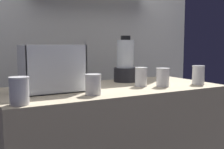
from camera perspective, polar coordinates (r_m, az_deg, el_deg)
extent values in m
cube|color=silver|center=(2.48, -8.77, 7.94)|extent=(2.60, 0.04, 2.50)
cube|color=white|center=(1.68, -11.84, -3.21)|extent=(0.34, 0.22, 0.01)
cube|color=white|center=(1.56, -10.77, 0.92)|extent=(0.34, 0.01, 0.27)
cube|color=white|center=(1.77, -12.98, 1.49)|extent=(0.34, 0.01, 0.27)
cube|color=white|center=(1.62, -17.58, 0.94)|extent=(0.01, 0.22, 0.27)
cube|color=white|center=(1.72, -6.63, 1.48)|extent=(0.01, 0.22, 0.27)
cone|color=orange|center=(1.66, -14.57, -2.62)|extent=(0.10, 0.14, 0.03)
cone|color=orange|center=(1.69, -10.80, -2.41)|extent=(0.18, 0.06, 0.03)
cone|color=orange|center=(1.70, -10.29, -2.24)|extent=(0.17, 0.12, 0.04)
cone|color=orange|center=(1.65, -12.78, -2.74)|extent=(0.09, 0.15, 0.03)
cone|color=orange|center=(1.64, -14.12, -2.00)|extent=(0.05, 0.16, 0.02)
cone|color=orange|center=(1.70, -10.22, -1.47)|extent=(0.08, 0.17, 0.03)
cone|color=orange|center=(1.66, -12.65, -1.33)|extent=(0.19, 0.05, 0.03)
cylinder|color=black|center=(2.05, 2.69, -0.03)|extent=(0.17, 0.17, 0.10)
cylinder|color=silver|center=(2.04, 2.71, 4.14)|extent=(0.13, 0.13, 0.20)
cylinder|color=red|center=(2.05, 2.70, 1.92)|extent=(0.11, 0.11, 0.04)
cylinder|color=black|center=(2.04, 2.73, 7.34)|extent=(0.07, 0.07, 0.03)
cylinder|color=white|center=(1.35, -18.09, -3.25)|extent=(0.09, 0.09, 0.12)
cylinder|color=yellow|center=(1.35, -18.07, -3.91)|extent=(0.08, 0.08, 0.09)
cylinder|color=white|center=(1.34, -18.18, -0.58)|extent=(0.09, 0.09, 0.01)
cylinder|color=white|center=(1.53, -3.79, -2.11)|extent=(0.09, 0.09, 0.11)
cylinder|color=orange|center=(1.53, -3.79, -2.40)|extent=(0.08, 0.08, 0.09)
cylinder|color=white|center=(1.52, -3.81, -0.04)|extent=(0.09, 0.09, 0.01)
cylinder|color=white|center=(1.84, 5.82, -0.55)|extent=(0.08, 0.08, 0.12)
cylinder|color=maroon|center=(1.84, 5.82, -1.06)|extent=(0.07, 0.07, 0.08)
cylinder|color=white|center=(1.83, 5.85, 1.34)|extent=(0.08, 0.08, 0.01)
cylinder|color=white|center=(1.85, 10.14, -0.64)|extent=(0.08, 0.08, 0.11)
cylinder|color=maroon|center=(1.85, 10.13, -1.18)|extent=(0.08, 0.08, 0.08)
cylinder|color=white|center=(1.84, 10.18, 1.19)|extent=(0.09, 0.09, 0.01)
cylinder|color=white|center=(2.01, 16.90, -0.16)|extent=(0.08, 0.08, 0.12)
cylinder|color=maroon|center=(2.01, 16.87, -0.87)|extent=(0.08, 0.08, 0.07)
cylinder|color=white|center=(2.00, 16.95, 1.63)|extent=(0.09, 0.09, 0.01)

